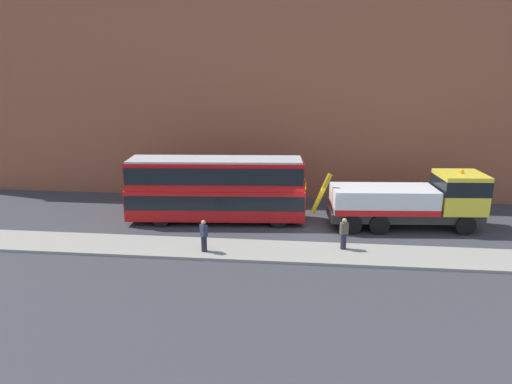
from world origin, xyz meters
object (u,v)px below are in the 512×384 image
double_decker_bus (216,187)px  pedestrian_bystander (344,234)px  pedestrian_onlooker (204,236)px  recovery_tow_truck (413,200)px

double_decker_bus → pedestrian_bystander: (7.59, -4.10, -1.25)m
pedestrian_onlooker → pedestrian_bystander: size_ratio=1.00×
recovery_tow_truck → pedestrian_bystander: size_ratio=5.98×
recovery_tow_truck → pedestrian_bystander: bearing=-141.2°
recovery_tow_truck → pedestrian_onlooker: bearing=-160.5°
recovery_tow_truck → double_decker_bus: bearing=175.6°
recovery_tow_truck → pedestrian_bystander: (-4.38, -4.14, -0.77)m
pedestrian_onlooker → pedestrian_bystander: (7.27, 1.08, 0.00)m
double_decker_bus → pedestrian_bystander: 8.72m
pedestrian_onlooker → recovery_tow_truck: bearing=-17.0°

